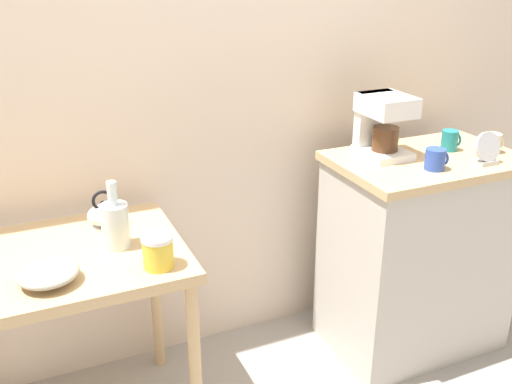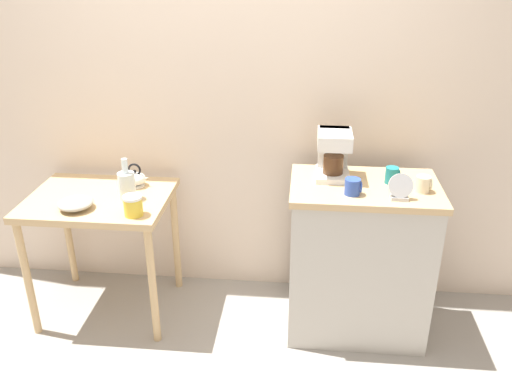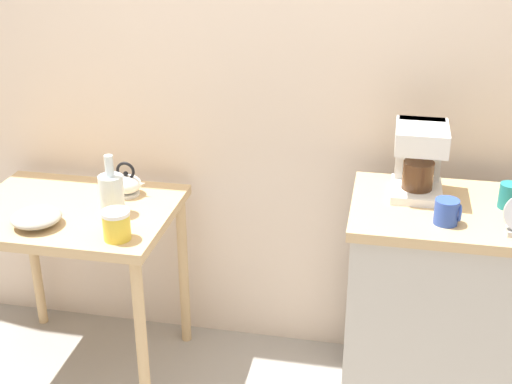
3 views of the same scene
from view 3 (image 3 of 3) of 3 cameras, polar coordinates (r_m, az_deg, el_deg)
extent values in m
cube|color=beige|center=(2.82, 2.76, 12.63)|extent=(4.40, 0.10, 2.80)
cube|color=tan|center=(2.87, -14.75, -1.62)|extent=(0.80, 0.63, 0.04)
cylinder|color=tan|center=(2.72, -9.29, -12.14)|extent=(0.04, 0.04, 0.73)
cylinder|color=tan|center=(3.41, -17.65, -4.94)|extent=(0.04, 0.04, 0.73)
cylinder|color=tan|center=(3.15, -5.93, -6.42)|extent=(0.04, 0.04, 0.73)
cube|color=#BCB7AD|center=(2.76, 15.62, -10.32)|extent=(0.76, 0.49, 0.89)
cube|color=tan|center=(2.53, 16.77, -1.68)|extent=(0.79, 0.52, 0.04)
cylinder|color=#9E998C|center=(2.75, -17.40, -2.54)|extent=(0.09, 0.09, 0.01)
ellipsoid|color=#9E998C|center=(2.74, -17.48, -1.98)|extent=(0.19, 0.19, 0.05)
cylinder|color=white|center=(2.93, -10.44, -0.11)|extent=(0.10, 0.10, 0.01)
ellipsoid|color=white|center=(2.91, -10.51, 0.64)|extent=(0.12, 0.12, 0.07)
cone|color=white|center=(2.89, -9.44, 0.61)|extent=(0.06, 0.03, 0.04)
sphere|color=black|center=(2.90, -10.57, 1.48)|extent=(0.02, 0.02, 0.02)
torus|color=black|center=(2.89, -10.59, 1.69)|extent=(0.08, 0.01, 0.08)
cylinder|color=silver|center=(2.75, -11.68, -0.23)|extent=(0.10, 0.10, 0.16)
cylinder|color=silver|center=(2.70, -11.89, 2.10)|extent=(0.03, 0.03, 0.08)
cylinder|color=gold|center=(2.56, -11.29, -2.79)|extent=(0.10, 0.10, 0.10)
cylinder|color=white|center=(2.54, -11.39, -1.68)|extent=(0.10, 0.10, 0.01)
cube|color=white|center=(2.58, 12.92, 0.11)|extent=(0.18, 0.22, 0.03)
cube|color=white|center=(2.62, 13.13, 3.15)|extent=(0.16, 0.05, 0.26)
cube|color=white|center=(2.51, 13.35, 4.38)|extent=(0.18, 0.22, 0.08)
cylinder|color=#4C2D19|center=(2.55, 13.06, 1.35)|extent=(0.11, 0.11, 0.10)
cylinder|color=teal|center=(2.56, 19.92, -0.30)|extent=(0.07, 0.07, 0.09)
cylinder|color=#2D4CAD|center=(2.38, 15.25, -1.56)|extent=(0.08, 0.08, 0.08)
torus|color=#2D4CAD|center=(2.39, 16.25, -1.64)|extent=(0.01, 0.06, 0.06)
camera|label=1|loc=(1.41, -57.27, 2.56)|focal=40.43mm
camera|label=2|loc=(0.37, -163.41, -8.21)|focal=37.40mm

